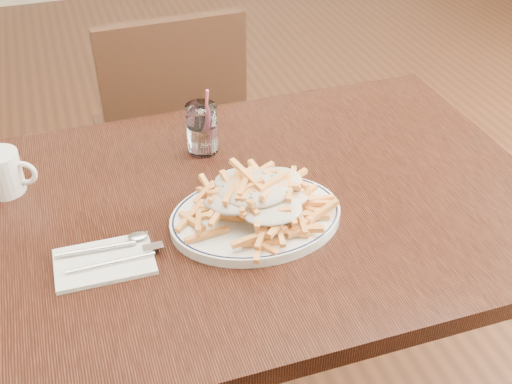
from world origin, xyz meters
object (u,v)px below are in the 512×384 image
object	(u,v)px
water_glass	(202,131)
chair_far	(171,129)
fries_plate	(256,217)
loaded_fries	(256,195)
coffee_mug	(3,173)
table	(248,232)

from	to	relation	value
water_glass	chair_far	bearing A→B (deg)	87.62
fries_plate	water_glass	xyz separation A→B (m)	(-0.03, 0.28, 0.04)
loaded_fries	water_glass	xyz separation A→B (m)	(-0.03, 0.28, -0.02)
chair_far	fries_plate	size ratio (longest dim) A/B	2.32
fries_plate	coffee_mug	world-z (taller)	coffee_mug
table	loaded_fries	distance (m)	0.16
loaded_fries	coffee_mug	bearing A→B (deg)	150.31
chair_far	loaded_fries	distance (m)	0.86
chair_far	loaded_fries	xyz separation A→B (m)	(0.01, -0.80, 0.31)
table	coffee_mug	world-z (taller)	coffee_mug
loaded_fries	water_glass	world-z (taller)	water_glass
table	coffee_mug	distance (m)	0.50
loaded_fries	coffee_mug	xyz separation A→B (m)	(-0.44, 0.25, -0.02)
loaded_fries	table	bearing A→B (deg)	85.63
chair_far	coffee_mug	size ratio (longest dim) A/B	8.21
water_glass	coffee_mug	xyz separation A→B (m)	(-0.41, -0.02, -0.00)
chair_far	loaded_fries	size ratio (longest dim) A/B	3.31
chair_far	water_glass	bearing A→B (deg)	-92.38
table	chair_far	xyz separation A→B (m)	(-0.01, 0.74, -0.17)
fries_plate	table	bearing A→B (deg)	85.63
chair_far	fries_plate	world-z (taller)	chair_far
table	water_glass	xyz separation A→B (m)	(-0.04, 0.21, 0.13)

